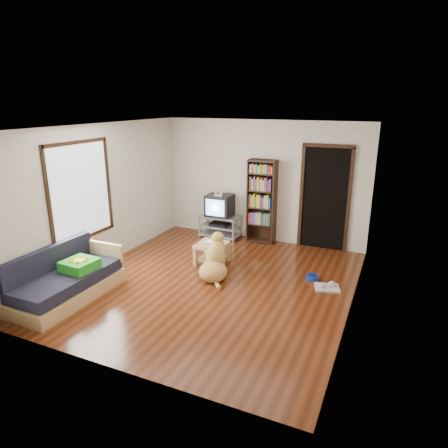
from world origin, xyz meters
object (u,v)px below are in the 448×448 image
at_px(sofa, 66,282).
at_px(coffee_table, 212,249).
at_px(grey_rag, 327,288).
at_px(green_cushion, 80,265).
at_px(laptop, 211,243).
at_px(tv_stand, 220,225).
at_px(dog_bowl, 312,277).
at_px(crt_tv, 220,205).
at_px(bookshelf, 262,197).
at_px(dog, 215,261).

bearing_deg(sofa, coffee_table, 55.82).
bearing_deg(grey_rag, green_cushion, -153.37).
height_order(laptop, tv_stand, tv_stand).
relative_size(laptop, coffee_table, 0.55).
distance_m(green_cushion, laptop, 2.38).
xyz_separation_m(dog_bowl, grey_rag, (0.30, -0.25, -0.03)).
height_order(grey_rag, sofa, sofa).
bearing_deg(crt_tv, bookshelf, 4.32).
xyz_separation_m(grey_rag, dog, (-1.90, -0.33, 0.27)).
bearing_deg(dog, coffee_table, 121.31).
relative_size(crt_tv, dog, 0.64).
distance_m(bookshelf, sofa, 4.26).
bearing_deg(tv_stand, grey_rag, -31.32).
distance_m(grey_rag, bookshelf, 2.67).
height_order(dog_bowl, tv_stand, tv_stand).
xyz_separation_m(laptop, dog_bowl, (1.91, 0.08, -0.37)).
relative_size(grey_rag, tv_stand, 0.44).
bearing_deg(tv_stand, dog_bowl, -30.14).
bearing_deg(coffee_table, sofa, -124.18).
height_order(grey_rag, coffee_table, coffee_table).
distance_m(dog_bowl, grey_rag, 0.39).
bearing_deg(crt_tv, grey_rag, -31.66).
height_order(crt_tv, bookshelf, bookshelf).
bearing_deg(laptop, dog_bowl, 12.84).
bearing_deg(sofa, tv_stand, 74.98).
relative_size(laptop, dog, 0.34).
bearing_deg(tv_stand, sofa, -105.02).
bearing_deg(laptop, green_cushion, -114.41).
xyz_separation_m(dog_bowl, crt_tv, (-2.42, 1.42, 0.70)).
distance_m(crt_tv, bookshelf, 0.99).
height_order(laptop, sofa, sofa).
height_order(crt_tv, coffee_table, crt_tv).
xyz_separation_m(laptop, tv_stand, (-0.50, 1.49, -0.14)).
bearing_deg(sofa, crt_tv, 75.07).
relative_size(laptop, bookshelf, 0.17).
distance_m(laptop, sofa, 2.61).
xyz_separation_m(grey_rag, sofa, (-3.69, -1.98, 0.25)).
height_order(green_cushion, grey_rag, green_cushion).
xyz_separation_m(grey_rag, crt_tv, (-2.72, 1.67, 0.73)).
relative_size(green_cushion, sofa, 0.26).
distance_m(laptop, bookshelf, 1.75).
distance_m(laptop, dog_bowl, 1.95).
height_order(tv_stand, sofa, sofa).
bearing_deg(laptop, bookshelf, 84.49).
relative_size(sofa, coffee_table, 3.27).
xyz_separation_m(sofa, coffee_table, (1.48, 2.17, 0.02)).
height_order(green_cushion, crt_tv, crt_tv).
bearing_deg(grey_rag, coffee_table, 174.96).
height_order(bookshelf, coffee_table, bookshelf).
distance_m(bookshelf, dog, 2.19).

